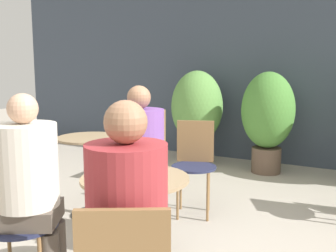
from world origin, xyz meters
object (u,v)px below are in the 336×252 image
(bistro_chair_1, at_px, (6,213))
(potted_plant_1, at_px, (268,115))
(bistro_chair_0, at_px, (140,176))
(beer_glass_0, at_px, (111,162))
(bistro_chair_6, at_px, (195,157))
(beer_glass_1, at_px, (161,165))
(potted_plant_0, at_px, (197,110))
(cafe_table_near, at_px, (135,211))
(cafe_table_far, at_px, (90,161))
(seated_person_0, at_px, (139,155))
(bistro_chair_3, at_px, (151,139))
(seated_person_1, at_px, (29,180))
(seated_person_2, at_px, (127,218))

(bistro_chair_1, height_order, potted_plant_1, potted_plant_1)
(bistro_chair_0, height_order, beer_glass_0, beer_glass_0)
(bistro_chair_6, xyz_separation_m, beer_glass_1, (0.46, -1.43, 0.30))
(bistro_chair_1, xyz_separation_m, potted_plant_1, (0.58, 3.62, 0.23))
(bistro_chair_1, bearing_deg, potted_plant_0, -23.43)
(cafe_table_near, height_order, cafe_table_far, same)
(bistro_chair_6, xyz_separation_m, seated_person_0, (-0.01, -0.94, 0.21))
(cafe_table_far, distance_m, bistro_chair_1, 1.38)
(bistro_chair_0, height_order, bistro_chair_3, same)
(seated_person_0, xyz_separation_m, potted_plant_0, (-0.81, 2.77, 0.02))
(cafe_table_near, distance_m, seated_person_1, 0.64)
(bistro_chair_0, height_order, potted_plant_0, potted_plant_0)
(cafe_table_near, relative_size, beer_glass_1, 4.50)
(potted_plant_0, bearing_deg, seated_person_0, -73.67)
(cafe_table_near, height_order, seated_person_2, seated_person_2)
(beer_glass_1, bearing_deg, seated_person_2, -74.50)
(cafe_table_far, height_order, potted_plant_1, potted_plant_1)
(cafe_table_far, height_order, bistro_chair_1, bistro_chair_1)
(cafe_table_far, xyz_separation_m, beer_glass_0, (0.95, -0.93, 0.30))
(bistro_chair_0, relative_size, bistro_chair_6, 1.00)
(cafe_table_near, bearing_deg, bistro_chair_6, 101.57)
(bistro_chair_1, relative_size, bistro_chair_3, 1.00)
(beer_glass_0, bearing_deg, potted_plant_0, 106.22)
(seated_person_0, height_order, beer_glass_1, seated_person_0)
(bistro_chair_3, relative_size, potted_plant_0, 0.65)
(seated_person_0, distance_m, seated_person_1, 0.87)
(bistro_chair_0, bearing_deg, beer_glass_0, -101.94)
(bistro_chair_6, bearing_deg, beer_glass_1, -93.56)
(bistro_chair_6, relative_size, beer_glass_0, 5.81)
(bistro_chair_1, distance_m, beer_glass_1, 0.96)
(seated_person_0, bearing_deg, seated_person_2, -90.00)
(cafe_table_near, relative_size, seated_person_1, 0.60)
(seated_person_1, height_order, beer_glass_1, seated_person_1)
(bistro_chair_3, height_order, seated_person_1, seated_person_1)
(bistro_chair_6, height_order, potted_plant_0, potted_plant_0)
(bistro_chair_1, bearing_deg, bistro_chair_0, -45.00)
(cafe_table_far, height_order, seated_person_0, seated_person_0)
(bistro_chair_0, relative_size, seated_person_0, 0.70)
(cafe_table_far, bearing_deg, bistro_chair_1, -70.55)
(beer_glass_0, relative_size, potted_plant_1, 0.11)
(bistro_chair_6, height_order, beer_glass_1, beer_glass_1)
(cafe_table_near, distance_m, seated_person_0, 0.65)
(beer_glass_0, distance_m, potted_plant_1, 3.25)
(cafe_table_near, xyz_separation_m, cafe_table_far, (-1.11, 0.91, -0.02))
(potted_plant_1, bearing_deg, bistro_chair_1, -99.11)
(seated_person_0, bearing_deg, beer_glass_0, -105.03)
(bistro_chair_1, bearing_deg, beer_glass_0, -83.89)
(cafe_table_far, distance_m, beer_glass_0, 1.37)
(seated_person_2, height_order, beer_glass_0, seated_person_2)
(potted_plant_0, bearing_deg, cafe_table_far, -89.75)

